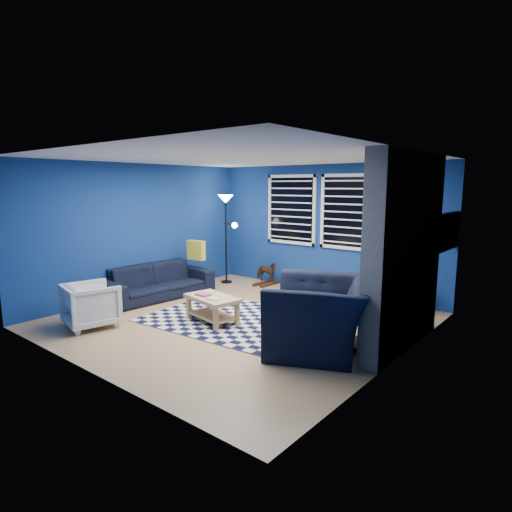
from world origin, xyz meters
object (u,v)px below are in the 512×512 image
(coffee_table, at_px, (212,304))
(floor_lamp, at_px, (226,211))
(armchair_big, at_px, (319,315))
(tv, at_px, (447,231))
(rocking_horse, at_px, (266,272))
(cabinet, at_px, (399,292))
(sofa, at_px, (157,281))
(armchair_bent, at_px, (91,305))

(coffee_table, distance_m, floor_lamp, 3.03)
(armchair_big, height_order, floor_lamp, floor_lamp)
(tv, xyz_separation_m, rocking_horse, (-3.62, 0.18, -1.12))
(rocking_horse, xyz_separation_m, coffee_table, (0.93, -2.54, 0.02))
(rocking_horse, bearing_deg, cabinet, -97.52)
(rocking_horse, height_order, coffee_table, rocking_horse)
(armchair_big, distance_m, floor_lamp, 4.24)
(cabinet, bearing_deg, sofa, -145.92)
(armchair_bent, relative_size, floor_lamp, 0.38)
(sofa, bearing_deg, armchair_big, -90.22)
(coffee_table, distance_m, cabinet, 3.24)
(armchair_big, xyz_separation_m, cabinet, (0.10, 2.51, -0.17))
(sofa, height_order, cabinet, sofa)
(armchair_big, xyz_separation_m, floor_lamp, (-3.54, 2.06, 1.10))
(floor_lamp, bearing_deg, rocking_horse, 25.77)
(tv, height_order, rocking_horse, tv)
(sofa, relative_size, armchair_big, 1.55)
(tv, relative_size, sofa, 0.46)
(sofa, height_order, armchair_bent, armchair_bent)
(rocking_horse, distance_m, floor_lamp, 1.54)
(coffee_table, bearing_deg, tv, 41.31)
(rocking_horse, bearing_deg, coffee_table, -168.79)
(cabinet, bearing_deg, armchair_bent, -125.74)
(cabinet, distance_m, floor_lamp, 3.88)
(armchair_bent, bearing_deg, tv, -124.59)
(sofa, xyz_separation_m, floor_lamp, (0.14, 1.77, 1.24))
(floor_lamp, bearing_deg, sofa, -94.60)
(armchair_bent, xyz_separation_m, coffee_table, (1.27, 1.27, -0.03))
(cabinet, bearing_deg, rocking_horse, -174.84)
(armchair_bent, relative_size, rocking_horse, 1.44)
(armchair_big, relative_size, coffee_table, 1.46)
(sofa, relative_size, cabinet, 3.21)
(tv, xyz_separation_m, cabinet, (-0.77, 0.25, -1.12))
(coffee_table, relative_size, floor_lamp, 0.50)
(armchair_big, distance_m, armchair_bent, 3.39)
(armchair_bent, height_order, cabinet, armchair_bent)
(tv, bearing_deg, coffee_table, -138.69)
(armchair_bent, height_order, coffee_table, armchair_bent)
(armchair_bent, relative_size, cabinet, 1.09)
(coffee_table, bearing_deg, armchair_big, 3.23)
(tv, xyz_separation_m, armchair_big, (-0.86, -2.26, -0.95))
(sofa, height_order, floor_lamp, floor_lamp)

